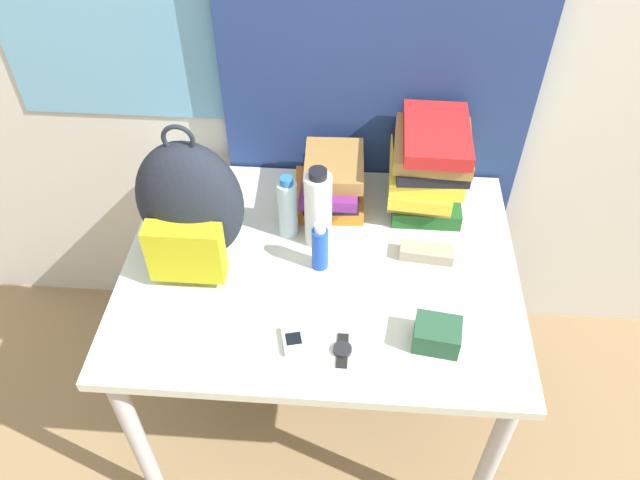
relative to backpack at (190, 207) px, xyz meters
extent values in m
cube|color=beige|center=(0.34, 0.49, 0.32)|extent=(6.00, 0.05, 2.50)
cube|color=navy|center=(0.48, 0.44, 0.32)|extent=(0.93, 0.04, 2.50)
cube|color=beige|center=(0.34, -0.01, -0.20)|extent=(1.10, 0.85, 0.03)
cylinder|color=#B2B2B7|center=(-0.15, -0.38, -0.57)|extent=(0.05, 0.05, 0.72)
cylinder|color=#B2B2B7|center=(0.84, -0.38, -0.57)|extent=(0.05, 0.05, 0.72)
cylinder|color=#B2B2B7|center=(-0.15, 0.35, -0.57)|extent=(0.05, 0.05, 0.72)
cylinder|color=#B2B2B7|center=(0.84, 0.35, -0.57)|extent=(0.05, 0.05, 0.72)
ellipsoid|color=#1E232D|center=(0.00, 0.01, 0.01)|extent=(0.28, 0.18, 0.38)
cube|color=#B2AD19|center=(0.00, -0.10, -0.07)|extent=(0.20, 0.06, 0.17)
torus|color=#1E232D|center=(0.00, 0.01, 0.21)|extent=(0.08, 0.01, 0.08)
cube|color=orange|center=(0.35, 0.26, -0.16)|extent=(0.22, 0.24, 0.04)
cube|color=black|center=(0.36, 0.27, -0.12)|extent=(0.18, 0.26, 0.04)
cube|color=#6B2370|center=(0.36, 0.25, -0.08)|extent=(0.17, 0.27, 0.03)
cube|color=olive|center=(0.37, 0.26, -0.04)|extent=(0.18, 0.23, 0.04)
cube|color=#1E5623|center=(0.65, 0.26, -0.16)|extent=(0.20, 0.22, 0.05)
cube|color=olive|center=(0.63, 0.27, -0.11)|extent=(0.20, 0.24, 0.03)
cube|color=yellow|center=(0.63, 0.26, -0.08)|extent=(0.21, 0.29, 0.04)
cube|color=yellow|center=(0.64, 0.26, -0.03)|extent=(0.22, 0.25, 0.05)
cube|color=black|center=(0.64, 0.26, 0.01)|extent=(0.21, 0.26, 0.03)
cube|color=olive|center=(0.64, 0.26, 0.05)|extent=(0.23, 0.26, 0.04)
cube|color=red|center=(0.65, 0.25, 0.09)|extent=(0.19, 0.28, 0.04)
cylinder|color=silver|center=(0.24, 0.11, -0.09)|extent=(0.06, 0.06, 0.18)
cylinder|color=#286BB7|center=(0.24, 0.11, 0.01)|extent=(0.04, 0.04, 0.02)
cylinder|color=white|center=(0.33, 0.09, -0.07)|extent=(0.08, 0.08, 0.23)
cylinder|color=black|center=(0.33, 0.09, 0.06)|extent=(0.05, 0.05, 0.02)
cylinder|color=blue|center=(0.35, -0.02, -0.12)|extent=(0.05, 0.05, 0.13)
cylinder|color=white|center=(0.35, -0.02, -0.04)|extent=(0.03, 0.03, 0.02)
cube|color=#B7BCC6|center=(0.30, -0.28, -0.17)|extent=(0.07, 0.09, 0.02)
cube|color=black|center=(0.30, -0.28, -0.17)|extent=(0.05, 0.04, 0.00)
cube|color=gray|center=(0.64, 0.04, -0.16)|extent=(0.15, 0.07, 0.04)
cube|color=#234C33|center=(0.65, -0.26, -0.15)|extent=(0.12, 0.11, 0.07)
cube|color=black|center=(0.42, -0.30, -0.18)|extent=(0.03, 0.10, 0.00)
cylinder|color=#232328|center=(0.42, -0.30, -0.18)|extent=(0.05, 0.05, 0.01)
camera|label=1|loc=(0.43, -1.19, 1.10)|focal=35.00mm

